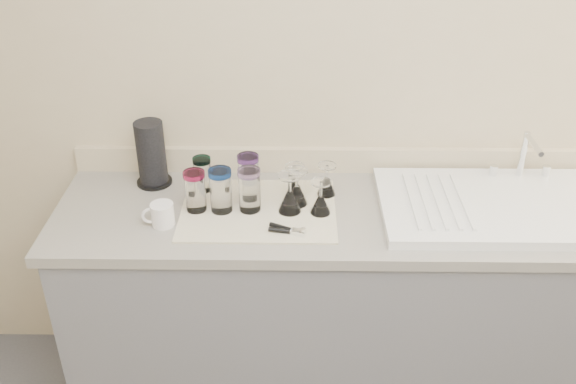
{
  "coord_description": "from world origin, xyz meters",
  "views": [
    {
      "loc": [
        -0.17,
        -0.75,
        2.12
      ],
      "look_at": [
        -0.19,
        1.15,
        1.0
      ],
      "focal_mm": 40.0,
      "sensor_mm": 36.0,
      "label": 1
    }
  ],
  "objects_px": {
    "tumbler_blue": "(221,190)",
    "tumbler_lavender": "(249,190)",
    "goblet_extra": "(297,192)",
    "white_mug": "(162,215)",
    "tumbler_purple": "(248,175)",
    "goblet_front_right": "(321,202)",
    "tumbler_magenta": "(195,191)",
    "can_opener": "(287,230)",
    "goblet_back_right": "(327,184)",
    "paper_towel_roll": "(151,154)",
    "goblet_front_left": "(290,199)",
    "tumbler_teal": "(203,174)",
    "sink_unit": "(496,205)",
    "goblet_back_left": "(295,186)"
  },
  "relations": [
    {
      "from": "tumbler_lavender",
      "to": "goblet_extra",
      "type": "distance_m",
      "value": 0.18
    },
    {
      "from": "can_opener",
      "to": "white_mug",
      "type": "xyz_separation_m",
      "value": [
        -0.43,
        0.05,
        0.02
      ]
    },
    {
      "from": "tumbler_purple",
      "to": "goblet_front_right",
      "type": "bearing_deg",
      "value": -26.0
    },
    {
      "from": "tumbler_purple",
      "to": "goblet_back_right",
      "type": "distance_m",
      "value": 0.29
    },
    {
      "from": "goblet_front_right",
      "to": "tumbler_blue",
      "type": "bearing_deg",
      "value": 177.9
    },
    {
      "from": "goblet_back_right",
      "to": "paper_towel_roll",
      "type": "relative_size",
      "value": 0.48
    },
    {
      "from": "tumbler_purple",
      "to": "goblet_front_left",
      "type": "relative_size",
      "value": 1.08
    },
    {
      "from": "sink_unit",
      "to": "goblet_back_right",
      "type": "xyz_separation_m",
      "value": [
        -0.6,
        0.09,
        0.03
      ]
    },
    {
      "from": "goblet_extra",
      "to": "paper_towel_roll",
      "type": "relative_size",
      "value": 0.54
    },
    {
      "from": "tumbler_magenta",
      "to": "can_opener",
      "type": "distance_m",
      "value": 0.36
    },
    {
      "from": "tumbler_teal",
      "to": "can_opener",
      "type": "bearing_deg",
      "value": -41.4
    },
    {
      "from": "sink_unit",
      "to": "paper_towel_roll",
      "type": "relative_size",
      "value": 3.25
    },
    {
      "from": "goblet_extra",
      "to": "white_mug",
      "type": "xyz_separation_m",
      "value": [
        -0.46,
        -0.13,
        -0.01
      ]
    },
    {
      "from": "tumbler_lavender",
      "to": "tumbler_purple",
      "type": "bearing_deg",
      "value": 95.69
    },
    {
      "from": "tumbler_magenta",
      "to": "can_opener",
      "type": "bearing_deg",
      "value": -23.47
    },
    {
      "from": "goblet_front_right",
      "to": "tumbler_magenta",
      "type": "bearing_deg",
      "value": 177.96
    },
    {
      "from": "tumbler_lavender",
      "to": "goblet_back_right",
      "type": "distance_m",
      "value": 0.3
    },
    {
      "from": "goblet_back_left",
      "to": "white_mug",
      "type": "xyz_separation_m",
      "value": [
        -0.46,
        -0.19,
        -0.01
      ]
    },
    {
      "from": "tumbler_purple",
      "to": "sink_unit",
      "type": "bearing_deg",
      "value": -5.72
    },
    {
      "from": "white_mug",
      "to": "tumbler_teal",
      "type": "bearing_deg",
      "value": 63.43
    },
    {
      "from": "sink_unit",
      "to": "tumbler_teal",
      "type": "xyz_separation_m",
      "value": [
        -1.06,
        0.12,
        0.06
      ]
    },
    {
      "from": "tumbler_purple",
      "to": "tumbler_blue",
      "type": "relative_size",
      "value": 0.98
    },
    {
      "from": "tumbler_magenta",
      "to": "paper_towel_roll",
      "type": "distance_m",
      "value": 0.28
    },
    {
      "from": "tumbler_purple",
      "to": "tumbler_lavender",
      "type": "relative_size",
      "value": 0.99
    },
    {
      "from": "goblet_extra",
      "to": "can_opener",
      "type": "xyz_separation_m",
      "value": [
        -0.03,
        -0.19,
        -0.04
      ]
    },
    {
      "from": "tumbler_lavender",
      "to": "goblet_front_left",
      "type": "height_order",
      "value": "tumbler_lavender"
    },
    {
      "from": "tumbler_purple",
      "to": "tumbler_lavender",
      "type": "bearing_deg",
      "value": -84.31
    },
    {
      "from": "tumbler_teal",
      "to": "goblet_front_left",
      "type": "distance_m",
      "value": 0.36
    },
    {
      "from": "goblet_extra",
      "to": "can_opener",
      "type": "height_order",
      "value": "goblet_extra"
    },
    {
      "from": "tumbler_lavender",
      "to": "white_mug",
      "type": "distance_m",
      "value": 0.31
    },
    {
      "from": "goblet_front_left",
      "to": "goblet_front_right",
      "type": "bearing_deg",
      "value": -5.23
    },
    {
      "from": "tumbler_purple",
      "to": "goblet_extra",
      "type": "distance_m",
      "value": 0.19
    },
    {
      "from": "tumbler_blue",
      "to": "goblet_extra",
      "type": "xyz_separation_m",
      "value": [
        0.27,
        0.05,
        -0.04
      ]
    },
    {
      "from": "goblet_front_left",
      "to": "white_mug",
      "type": "xyz_separation_m",
      "value": [
        -0.44,
        -0.08,
        -0.02
      ]
    },
    {
      "from": "goblet_front_right",
      "to": "paper_towel_roll",
      "type": "relative_size",
      "value": 0.5
    },
    {
      "from": "goblet_back_right",
      "to": "paper_towel_roll",
      "type": "distance_m",
      "value": 0.67
    },
    {
      "from": "tumbler_purple",
      "to": "paper_towel_roll",
      "type": "xyz_separation_m",
      "value": [
        -0.37,
        0.09,
        0.04
      ]
    },
    {
      "from": "tumbler_magenta",
      "to": "white_mug",
      "type": "distance_m",
      "value": 0.14
    },
    {
      "from": "tumbler_lavender",
      "to": "goblet_front_left",
      "type": "distance_m",
      "value": 0.14
    },
    {
      "from": "goblet_extra",
      "to": "tumbler_lavender",
      "type": "bearing_deg",
      "value": -165.75
    },
    {
      "from": "tumbler_magenta",
      "to": "goblet_extra",
      "type": "distance_m",
      "value": 0.36
    },
    {
      "from": "paper_towel_roll",
      "to": "goblet_front_left",
      "type": "bearing_deg",
      "value": -21.7
    },
    {
      "from": "tumbler_teal",
      "to": "tumbler_magenta",
      "type": "relative_size",
      "value": 0.88
    },
    {
      "from": "goblet_front_right",
      "to": "white_mug",
      "type": "bearing_deg",
      "value": -172.45
    },
    {
      "from": "sink_unit",
      "to": "can_opener",
      "type": "bearing_deg",
      "value": -167.59
    },
    {
      "from": "tumbler_blue",
      "to": "white_mug",
      "type": "distance_m",
      "value": 0.22
    },
    {
      "from": "tumbler_magenta",
      "to": "goblet_front_right",
      "type": "height_order",
      "value": "tumbler_magenta"
    },
    {
      "from": "tumbler_magenta",
      "to": "goblet_front_right",
      "type": "bearing_deg",
      "value": -2.04
    },
    {
      "from": "tumbler_blue",
      "to": "tumbler_lavender",
      "type": "xyz_separation_m",
      "value": [
        0.1,
        0.01,
        -0.0
      ]
    },
    {
      "from": "tumbler_magenta",
      "to": "tumbler_blue",
      "type": "bearing_deg",
      "value": -1.8
    }
  ]
}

